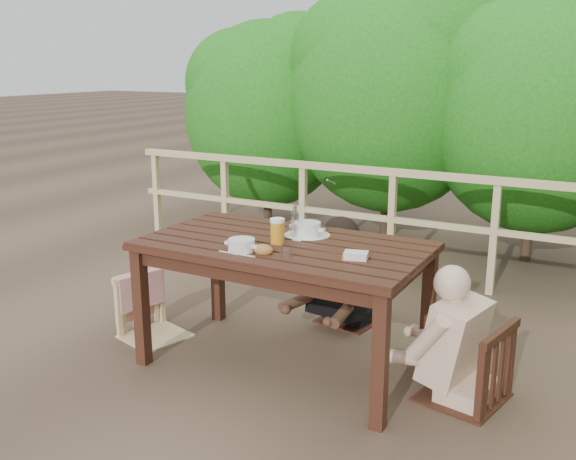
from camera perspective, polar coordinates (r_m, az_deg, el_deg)
The scene contains 16 objects.
ground at distance 4.35m, azimuth -0.32°, elevation -11.70°, with size 60.00×60.00×0.00m, color brown.
table at distance 4.18m, azimuth -0.33°, elevation -6.68°, with size 1.77×0.99×0.82m, color black.
chair_left at distance 4.68m, azimuth -11.83°, elevation -4.48°, with size 0.42×0.42×0.84m, color tan.
chair_far at distance 4.90m, azimuth 5.57°, elevation -3.37°, with size 0.42×0.42×0.84m, color black.
chair_right at distance 3.89m, azimuth 15.50°, elevation -8.04°, with size 0.46×0.46×0.93m, color black.
woman at distance 4.85m, azimuth 5.73°, elevation -0.83°, with size 0.52×0.64×1.28m, color black, non-canonical shape.
diner_right at distance 3.82m, azimuth 16.13°, elevation -5.49°, with size 0.53×0.65×1.31m, color beige, non-canonical shape.
railing at distance 5.90m, azimuth 9.11°, elevation 0.50°, with size 5.60×0.10×1.01m, color tan.
hedge_row at distance 6.77m, azimuth 16.43°, elevation 13.82°, with size 6.60×1.60×3.80m, color #1C6215, non-canonical shape.
soup_near at distance 3.86m, azimuth -4.11°, elevation -1.44°, with size 0.27×0.27×0.09m, color white.
soup_far at distance 4.22m, azimuth 1.71°, elevation 0.03°, with size 0.30×0.30×0.10m, color white.
bread_roll at distance 3.81m, azimuth -2.19°, elevation -1.78°, with size 0.12×0.09×0.07m, color #AA5F27.
beer_glass at distance 4.00m, azimuth -0.94°, elevation -0.20°, with size 0.09×0.09×0.17m, color orange.
bottle at distance 4.15m, azimuth 0.61°, elevation 0.66°, with size 0.05×0.05×0.22m, color white.
tumbler at distance 3.72m, azimuth -0.14°, elevation -2.21°, with size 0.06×0.06×0.07m, color white.
butter_tub at distance 3.72m, azimuth 6.00°, elevation -2.36°, with size 0.14×0.10×0.06m, color white.
Camera 1 is at (1.89, -3.41, 1.93)m, focal length 40.39 mm.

